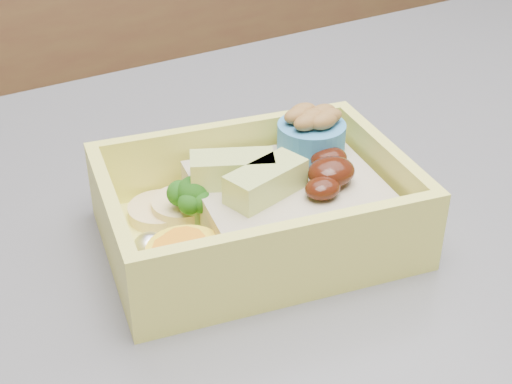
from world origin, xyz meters
TOP-DOWN VIEW (x-y plane):
  - bento_box at (-0.09, 0.02)m, footprint 0.20×0.16m

SIDE VIEW (x-z plane):
  - bento_box at x=-0.09m, z-range 0.91..0.98m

